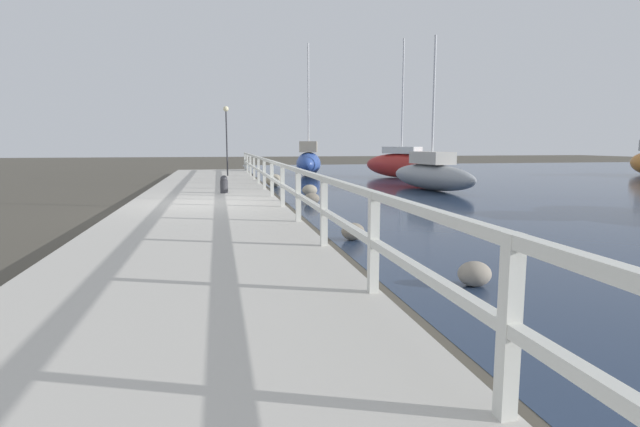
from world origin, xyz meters
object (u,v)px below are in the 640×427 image
Objects in this scene: dock_lamp at (226,125)px; sailboat_gray at (431,174)px; mooring_bollard at (224,184)px; sailboat_red at (401,164)px; sailboat_blue at (309,161)px.

sailboat_gray reaches higher than dock_lamp.
sailboat_red is (9.53, 9.35, 0.21)m from mooring_bollard.
sailboat_gray is (7.89, -6.64, -2.15)m from dock_lamp.
sailboat_blue is at bearing 120.75° from sailboat_red.
sailboat_red is at bearing 72.43° from sailboat_gray.
mooring_bollard is 0.09× the size of sailboat_gray.
mooring_bollard is 8.51m from sailboat_gray.
dock_lamp is 0.47× the size of sailboat_red.
dock_lamp is 6.19m from sailboat_blue.
mooring_bollard is at bearing -170.26° from sailboat_gray.
sailboat_gray reaches higher than mooring_bollard.
dock_lamp is at bearing 157.80° from sailboat_red.
dock_lamp is at bearing 133.35° from sailboat_gray.
sailboat_blue is (-4.51, 3.17, 0.07)m from sailboat_red.
mooring_bollard is 13.35m from sailboat_red.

